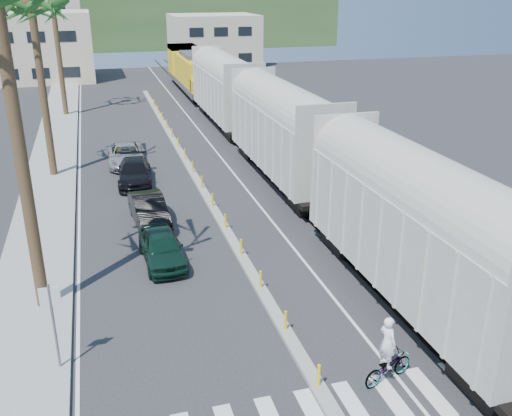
{
  "coord_description": "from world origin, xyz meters",
  "views": [
    {
      "loc": [
        -5.49,
        -13.58,
        11.1
      ],
      "look_at": [
        0.83,
        8.57,
        2.0
      ],
      "focal_mm": 40.0,
      "sensor_mm": 36.0,
      "label": 1
    }
  ],
  "objects_px": {
    "car_second": "(149,210)",
    "cyclist": "(388,361)",
    "car_lead": "(162,247)",
    "street_sign": "(52,315)"
  },
  "relations": [
    {
      "from": "car_second",
      "to": "cyclist",
      "type": "xyz_separation_m",
      "value": [
        5.52,
        -14.08,
        -0.03
      ]
    },
    {
      "from": "car_lead",
      "to": "car_second",
      "type": "height_order",
      "value": "car_second"
    },
    {
      "from": "car_second",
      "to": "cyclist",
      "type": "height_order",
      "value": "cyclist"
    },
    {
      "from": "street_sign",
      "to": "cyclist",
      "type": "xyz_separation_m",
      "value": [
        9.41,
        -3.18,
        -1.28
      ]
    },
    {
      "from": "street_sign",
      "to": "cyclist",
      "type": "height_order",
      "value": "street_sign"
    },
    {
      "from": "car_lead",
      "to": "car_second",
      "type": "xyz_separation_m",
      "value": [
        -0.07,
        4.42,
        0.02
      ]
    },
    {
      "from": "car_second",
      "to": "cyclist",
      "type": "relative_size",
      "value": 2.01
    },
    {
      "from": "street_sign",
      "to": "car_second",
      "type": "relative_size",
      "value": 0.68
    },
    {
      "from": "street_sign",
      "to": "car_second",
      "type": "height_order",
      "value": "street_sign"
    },
    {
      "from": "street_sign",
      "to": "car_lead",
      "type": "height_order",
      "value": "street_sign"
    }
  ]
}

